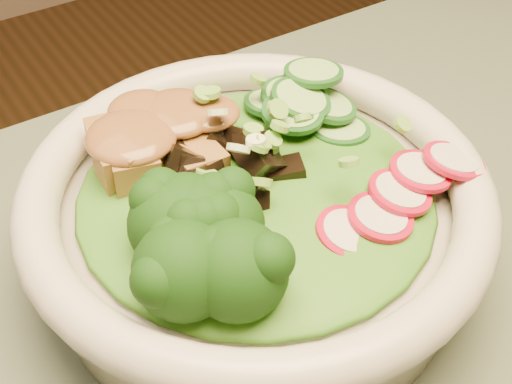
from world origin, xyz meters
TOP-DOWN VIEW (x-y plane):
  - salad_bowl at (0.10, 0.18)m, footprint 0.27×0.27m
  - lettuce_bed at (0.10, 0.18)m, footprint 0.20×0.20m
  - broccoli_florets at (0.05, 0.15)m, footprint 0.10×0.10m
  - radish_slices at (0.14, 0.13)m, footprint 0.11×0.08m
  - cucumber_slices at (0.15, 0.22)m, footprint 0.09×0.09m
  - mushroom_heap at (0.09, 0.19)m, footprint 0.09×0.09m
  - tofu_cubes at (0.07, 0.24)m, footprint 0.10×0.09m
  - peanut_sauce at (0.07, 0.24)m, footprint 0.07×0.06m
  - scallion_garnish at (0.10, 0.18)m, footprint 0.19×0.19m

SIDE VIEW (x-z plane):
  - salad_bowl at x=0.10m, z-range 0.75..0.82m
  - lettuce_bed at x=0.10m, z-range 0.80..0.82m
  - radish_slices at x=0.14m, z-range 0.80..0.82m
  - cucumber_slices at x=0.15m, z-range 0.80..0.84m
  - tofu_cubes at x=0.07m, z-range 0.80..0.84m
  - mushroom_heap at x=0.09m, z-range 0.80..0.84m
  - broccoli_florets at x=0.05m, z-range 0.80..0.85m
  - scallion_garnish at x=0.10m, z-range 0.82..0.84m
  - peanut_sauce at x=0.07m, z-range 0.83..0.84m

